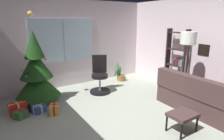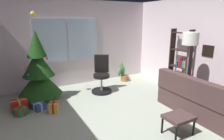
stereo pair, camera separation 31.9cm
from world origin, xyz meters
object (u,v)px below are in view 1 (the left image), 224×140
at_px(holiday_tree, 37,73).
at_px(potted_plant, 120,74).
at_px(couch, 213,100).
at_px(office_chair, 100,78).
at_px(bookshelf, 176,64).
at_px(gift_box_green, 20,115).
at_px(footstool, 182,116).
at_px(floor_lamp, 188,43).
at_px(gift_box_blue, 38,109).
at_px(gift_box_gold, 55,109).
at_px(gift_box_red, 18,108).

height_order(holiday_tree, potted_plant, holiday_tree).
bearing_deg(couch, potted_plant, 97.29).
xyz_separation_m(office_chair, bookshelf, (1.87, -1.01, 0.34)).
bearing_deg(bookshelf, holiday_tree, 160.55).
relative_size(gift_box_green, potted_plant, 0.46).
height_order(footstool, potted_plant, potted_plant).
relative_size(bookshelf, potted_plant, 2.72).
relative_size(floor_lamp, potted_plant, 2.68).
xyz_separation_m(gift_box_green, floor_lamp, (3.50, -1.25, 1.35)).
height_order(couch, floor_lamp, floor_lamp).
distance_m(gift_box_green, gift_box_blue, 0.38).
relative_size(gift_box_gold, potted_plant, 0.42).
bearing_deg(gift_box_blue, office_chair, 10.74).
xyz_separation_m(footstool, potted_plant, (0.78, 3.04, -0.08)).
distance_m(holiday_tree, gift_box_blue, 0.85).
xyz_separation_m(gift_box_green, potted_plant, (3.14, 0.94, 0.14)).
bearing_deg(floor_lamp, potted_plant, 99.34).
height_order(floor_lamp, potted_plant, floor_lamp).
xyz_separation_m(footstool, office_chair, (-0.26, 2.50, 0.09)).
distance_m(gift_box_gold, potted_plant, 2.75).
bearing_deg(gift_box_red, gift_box_blue, -28.49).
bearing_deg(footstool, bookshelf, 42.70).
bearing_deg(gift_box_gold, floor_lamp, -20.08).
height_order(gift_box_green, gift_box_blue, gift_box_green).
bearing_deg(floor_lamp, gift_box_gold, 159.92).
height_order(couch, office_chair, office_chair).
xyz_separation_m(footstool, holiday_tree, (-1.84, 2.71, 0.42)).
bearing_deg(gift_box_green, gift_box_gold, -17.51).
height_order(gift_box_red, office_chair, office_chair).
bearing_deg(gift_box_gold, holiday_tree, 98.93).
bearing_deg(bookshelf, potted_plant, 118.29).
distance_m(footstool, gift_box_gold, 2.56).
xyz_separation_m(holiday_tree, bookshelf, (3.46, -1.22, 0.02)).
height_order(gift_box_blue, potted_plant, potted_plant).
height_order(gift_box_red, potted_plant, potted_plant).
bearing_deg(gift_box_green, gift_box_red, 91.41).
bearing_deg(office_chair, potted_plant, 27.02).
xyz_separation_m(holiday_tree, gift_box_red, (-0.52, -0.33, -0.62)).
xyz_separation_m(couch, potted_plant, (-0.38, 2.94, -0.07)).
distance_m(bookshelf, potted_plant, 1.83).
bearing_deg(gift_box_green, office_chair, 10.97).
xyz_separation_m(gift_box_gold, office_chair, (1.45, 0.61, 0.29)).
relative_size(couch, footstool, 4.13).
height_order(office_chair, bookshelf, bookshelf).
xyz_separation_m(footstool, bookshelf, (1.61, 1.49, 0.44)).
relative_size(couch, gift_box_red, 5.42).
xyz_separation_m(footstool, floor_lamp, (1.14, 0.85, 1.12)).
xyz_separation_m(couch, footstool, (-1.16, -0.10, 0.01)).
distance_m(office_chair, bookshelf, 2.16).
height_order(gift_box_blue, bookshelf, bookshelf).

